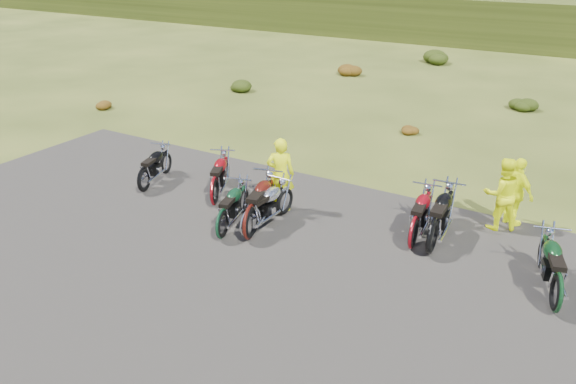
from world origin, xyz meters
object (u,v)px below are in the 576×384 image
Objects in this scene: motorcycle_0 at (145,192)px; motorcycle_7 at (552,311)px; motorcycle_3 at (251,238)px; person_middle at (280,176)px.

motorcycle_7 reaches higher than motorcycle_0.
motorcycle_7 is at bearing -82.47° from motorcycle_3.
motorcycle_3 is (3.91, -0.66, 0.00)m from motorcycle_0.
person_middle reaches higher than motorcycle_7.
motorcycle_3 reaches higher than motorcycle_0.
motorcycle_0 is 0.91× the size of motorcycle_7.
motorcycle_0 is 3.96m from motorcycle_3.
person_middle reaches higher than motorcycle_3.
motorcycle_3 is at bearing 70.88° from person_middle.
person_middle is at bearing 8.89° from motorcycle_3.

